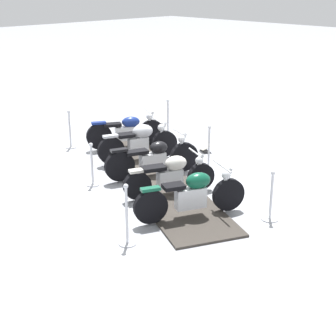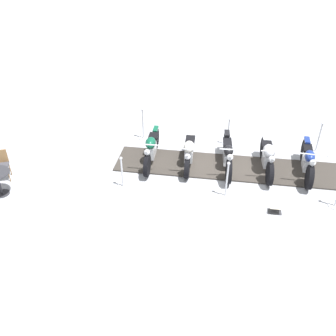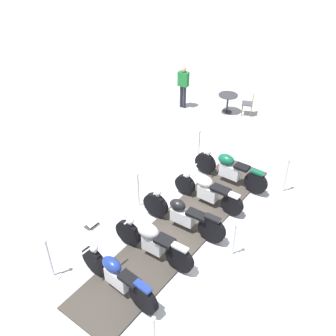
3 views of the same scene
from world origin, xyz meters
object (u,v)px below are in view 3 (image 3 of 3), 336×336
(motorcycle_navy, at_px, (117,275))
(cafe_table, at_px, (228,99))
(motorcycle_chrome, at_px, (152,240))
(stanchion_left_mid, at_px, (233,244))
(bystander_person, at_px, (183,83))
(motorcycle_forest, at_px, (229,168))
(stanchion_right_mid, at_px, (139,196))
(cafe_chair_near_table, at_px, (249,102))
(stanchion_right_rear, at_px, (51,265))
(stanchion_left_front, at_px, (285,181))
(info_placard, at_px, (91,223))
(stanchion_right_front, at_px, (199,149))
(motorcycle_cream, at_px, (207,190))
(motorcycle_black, at_px, (182,214))

(motorcycle_navy, xyz_separation_m, cafe_table, (8.79, -1.49, 0.06))
(motorcycle_chrome, distance_m, stanchion_left_mid, 1.91)
(bystander_person, bearing_deg, motorcycle_forest, 42.03)
(stanchion_right_mid, relative_size, cafe_chair_near_table, 1.27)
(bystander_person, bearing_deg, stanchion_right_rear, 7.85)
(stanchion_right_rear, bearing_deg, motorcycle_chrome, -63.09)
(stanchion_right_rear, height_order, cafe_chair_near_table, stanchion_right_rear)
(stanchion_left_front, bearing_deg, cafe_table, 24.11)
(motorcycle_navy, bearing_deg, info_placard, -25.03)
(motorcycle_forest, distance_m, stanchion_right_rear, 5.50)
(motorcycle_forest, bearing_deg, stanchion_right_front, -23.47)
(motorcycle_cream, bearing_deg, stanchion_left_mid, 139.80)
(motorcycle_black, relative_size, stanchion_right_rear, 1.94)
(stanchion_left_front, xyz_separation_m, stanchion_right_front, (1.19, 2.63, -0.06))
(motorcycle_black, height_order, motorcycle_chrome, motorcycle_black)
(motorcycle_chrome, xyz_separation_m, stanchion_right_front, (4.35, -0.42, -0.22))
(motorcycle_chrome, relative_size, bystander_person, 1.20)
(motorcycle_navy, distance_m, stanchion_right_front, 5.50)
(stanchion_left_mid, relative_size, stanchion_right_rear, 0.88)
(motorcycle_chrome, xyz_separation_m, stanchion_left_mid, (0.47, -1.84, -0.20))
(stanchion_right_front, relative_size, bystander_person, 0.60)
(stanchion_left_mid, distance_m, stanchion_right_rear, 4.13)
(motorcycle_navy, relative_size, stanchion_right_mid, 1.74)
(motorcycle_forest, distance_m, stanchion_right_mid, 2.76)
(motorcycle_chrome, xyz_separation_m, info_placard, (0.66, 1.80, -0.46))
(stanchion_right_mid, xyz_separation_m, info_placard, (-1.00, 1.00, -0.28))
(motorcycle_forest, relative_size, stanchion_left_front, 1.88)
(motorcycle_cream, distance_m, motorcycle_chrome, 2.37)
(stanchion_right_rear, bearing_deg, cafe_chair_near_table, -23.83)
(stanchion_right_mid, bearing_deg, stanchion_right_front, -24.40)
(stanchion_right_front, bearing_deg, stanchion_left_mid, -159.97)
(motorcycle_black, distance_m, stanchion_right_mid, 1.43)
(cafe_table, bearing_deg, stanchion_right_front, 170.03)
(motorcycle_forest, relative_size, bystander_person, 1.29)
(motorcycle_chrome, distance_m, stanchion_left_front, 4.39)
(motorcycle_cream, xyz_separation_m, info_placard, (-1.49, 2.78, -0.40))
(motorcycle_chrome, height_order, bystander_person, bystander_person)
(cafe_chair_near_table, relative_size, bystander_person, 0.53)
(motorcycle_cream, xyz_separation_m, stanchion_left_front, (1.00, -2.07, -0.10))
(cafe_table, bearing_deg, stanchion_left_mid, -173.52)
(motorcycle_black, relative_size, stanchion_left_front, 1.94)
(stanchion_right_mid, distance_m, info_placard, 1.44)
(stanchion_left_front, distance_m, bystander_person, 6.01)
(motorcycle_forest, xyz_separation_m, stanchion_left_front, (-0.08, -1.59, -0.14))
(stanchion_left_front, bearing_deg, bystander_person, 39.41)
(cafe_table, bearing_deg, stanchion_right_mid, 163.35)
(motorcycle_navy, bearing_deg, stanchion_left_front, -101.94)
(stanchion_right_rear, bearing_deg, stanchion_right_mid, -24.40)
(motorcycle_cream, relative_size, stanchion_left_mid, 1.94)
(motorcycle_forest, xyz_separation_m, stanchion_right_rear, (-4.26, 3.48, -0.14))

